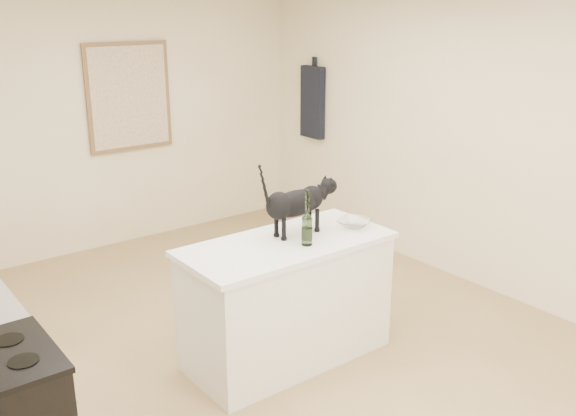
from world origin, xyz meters
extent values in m
plane|color=tan|center=(0.00, 0.00, 0.00)|extent=(5.50, 5.50, 0.00)
plane|color=#FBE7C2|center=(0.00, 2.75, 1.30)|extent=(4.50, 0.00, 4.50)
plane|color=#FBE7C2|center=(2.25, 0.00, 1.30)|extent=(0.00, 5.50, 5.50)
cube|color=white|center=(0.10, -0.20, 0.43)|extent=(1.44, 0.67, 0.86)
cube|color=white|center=(0.10, -0.20, 0.88)|extent=(1.50, 0.70, 0.04)
cube|color=brown|center=(0.30, 2.72, 1.55)|extent=(0.90, 0.03, 1.10)
cube|color=beige|center=(0.30, 2.70, 1.55)|extent=(0.82, 0.00, 1.02)
cube|color=black|center=(2.19, 2.05, 1.40)|extent=(0.08, 0.34, 0.80)
cylinder|color=#2D5522|center=(0.17, -0.34, 1.07)|extent=(0.10, 0.10, 0.34)
imported|color=white|center=(0.67, -0.27, 0.93)|extent=(0.31, 0.31, 0.06)
camera|label=1|loc=(-2.40, -3.47, 2.48)|focal=39.73mm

